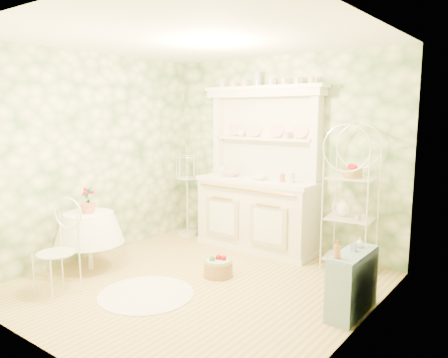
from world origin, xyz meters
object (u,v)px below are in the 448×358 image
Objects in this scene: bakers_rack at (351,197)px; cafe_chair at (56,252)px; birdcage_stand at (187,187)px; floor_basket at (218,268)px; kitchen_dresser at (257,169)px; round_table at (90,239)px; side_shelf at (352,286)px.

bakers_rack reaches higher than cafe_chair.
birdcage_stand reaches higher than floor_basket.
kitchen_dresser reaches higher than cafe_chair.
floor_basket is at bearing -79.06° from kitchen_dresser.
cafe_chair is (-0.84, -2.61, -0.68)m from kitchen_dresser.
round_table is at bearing -151.24° from floor_basket.
cafe_chair is (-2.21, -2.59, -0.45)m from bakers_rack.
kitchen_dresser is at bearing 172.26° from bakers_rack.
kitchen_dresser is at bearing 54.27° from cafe_chair.
bakers_rack is at bearing 45.04° from floor_basket.
bakers_rack is at bearing 107.44° from side_shelf.
bakers_rack reaches higher than birdcage_stand.
kitchen_dresser is 3.55× the size of side_shelf.
side_shelf is 2.02× the size of floor_basket.
kitchen_dresser is 7.19× the size of floor_basket.
floor_basket is (-1.62, -0.02, -0.17)m from side_shelf.
side_shelf is at bearing 10.73° from cafe_chair.
kitchen_dresser is at bearing 2.37° from birdcage_stand.
round_table reaches higher than floor_basket.
birdcage_stand is (-0.08, 1.89, 0.39)m from round_table.
bakers_rack is 2.63m from birdcage_stand.
floor_basket is (1.49, -1.11, -0.67)m from birdcage_stand.
side_shelf is 3.06m from cafe_chair.
bakers_rack is 5.73× the size of floor_basket.
round_table is at bearing 99.35° from cafe_chair.
kitchen_dresser is 1.39m from bakers_rack.
round_table is 1.63m from floor_basket.
floor_basket is (0.23, -1.17, -1.04)m from kitchen_dresser.
side_shelf is 0.85× the size of round_table.
kitchen_dresser reaches higher than floor_basket.
bakers_rack is 3.24m from round_table.
kitchen_dresser is 1.32m from birdcage_stand.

